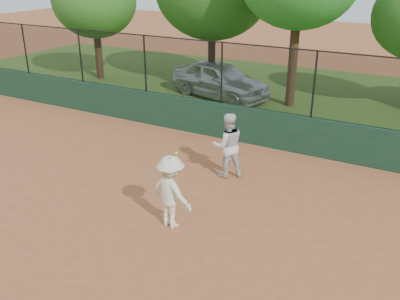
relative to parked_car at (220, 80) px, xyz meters
The scene contains 8 objects.
ground 10.68m from the parked_car, 75.37° to the right, with size 80.00×80.00×0.00m, color #AA5D37.
back_wall 5.09m from the parked_car, 58.01° to the right, with size 26.00×0.20×1.20m, color #1C3E29.
grass_strip 3.27m from the parked_car, 32.12° to the left, with size 36.00×12.00×0.01m, color #32561A.
parked_car is the anchor object (origin of this frame).
player_second 7.77m from the parked_car, 61.97° to the right, with size 0.88×0.69×1.82m, color silver.
player_main 10.42m from the parked_car, 69.38° to the right, with size 1.19×0.83×1.94m.
fence_assembly 5.27m from the parked_car, 58.28° to the right, with size 26.00×0.06×2.00m.
tree_0 7.53m from the parked_car, behind, with size 4.20×3.82×5.63m.
Camera 1 is at (5.70, -6.69, 5.50)m, focal length 40.00 mm.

